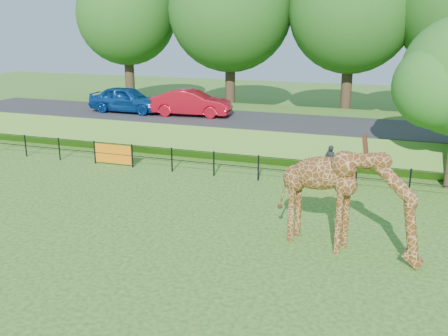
{
  "coord_description": "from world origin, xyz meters",
  "views": [
    {
      "loc": [
        5.32,
        -11.45,
        6.39
      ],
      "look_at": [
        0.3,
        2.8,
        2.0
      ],
      "focal_mm": 40.0,
      "sensor_mm": 36.0,
      "label": 1
    }
  ],
  "objects_px": {
    "giraffe": "(348,201)",
    "visitor": "(330,161)",
    "car_blue": "(127,99)",
    "car_red": "(191,103)"
  },
  "relations": [
    {
      "from": "giraffe",
      "to": "visitor",
      "type": "bearing_deg",
      "value": 115.82
    },
    {
      "from": "visitor",
      "to": "giraffe",
      "type": "bearing_deg",
      "value": 117.61
    },
    {
      "from": "giraffe",
      "to": "visitor",
      "type": "relative_size",
      "value": 3.19
    },
    {
      "from": "car_blue",
      "to": "car_red",
      "type": "distance_m",
      "value": 4.0
    },
    {
      "from": "car_red",
      "to": "visitor",
      "type": "relative_size",
      "value": 3.22
    },
    {
      "from": "giraffe",
      "to": "car_red",
      "type": "distance_m",
      "value": 15.28
    },
    {
      "from": "car_blue",
      "to": "car_red",
      "type": "height_order",
      "value": "car_blue"
    },
    {
      "from": "car_blue",
      "to": "car_red",
      "type": "xyz_separation_m",
      "value": [
        4.0,
        0.17,
        -0.02
      ]
    },
    {
      "from": "car_red",
      "to": "car_blue",
      "type": "bearing_deg",
      "value": 86.34
    },
    {
      "from": "visitor",
      "to": "car_red",
      "type": "bearing_deg",
      "value": -10.97
    }
  ]
}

